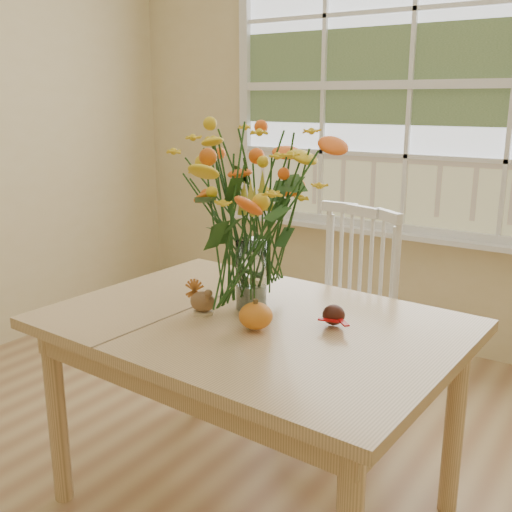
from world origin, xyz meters
The scene contains 8 objects.
wall_back centered at (0.00, 2.25, 1.35)m, with size 4.00×0.02×2.70m, color beige.
window centered at (0.00, 2.21, 1.53)m, with size 2.42×0.12×1.74m.
dining_table centered at (0.13, 0.43, 0.65)m, with size 1.42×1.05×0.74m.
windsor_chair centered at (0.10, 1.24, 0.55)m, with size 0.55×0.54×0.97m.
flower_vase centered at (0.06, 0.51, 1.11)m, with size 0.53×0.53×0.63m.
pumpkin centered at (0.19, 0.35, 0.78)m, with size 0.11×0.11×0.09m, color orange.
turkey_figurine centered at (-0.04, 0.37, 0.78)m, with size 0.11×0.09×0.11m.
dark_gourd centered at (0.39, 0.53, 0.77)m, with size 0.13×0.10×0.07m.
Camera 1 is at (1.22, -1.18, 1.47)m, focal length 42.00 mm.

